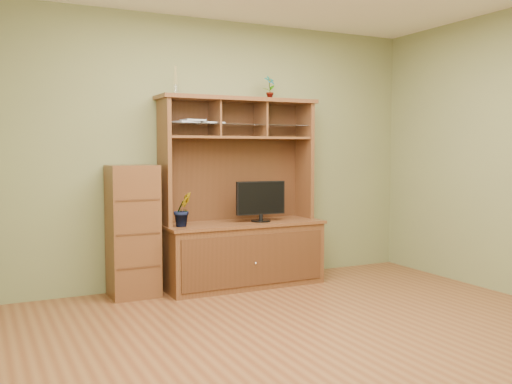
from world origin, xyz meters
TOP-DOWN VIEW (x-y plane):
  - room at (0.00, 0.00)m, footprint 4.54×4.04m
  - media_hutch at (0.13, 1.73)m, footprint 1.66×0.61m
  - monitor at (0.31, 1.65)m, footprint 0.52×0.20m
  - orchid_plant at (-0.52, 1.65)m, footprint 0.21×0.18m
  - top_plant at (0.49, 1.80)m, footprint 0.15×0.12m
  - reed_diffuser at (-0.53, 1.81)m, footprint 0.06×0.06m
  - magazines at (-0.32, 1.81)m, footprint 0.52×0.23m
  - side_cabinet at (-0.97, 1.78)m, footprint 0.44×0.40m

SIDE VIEW (x-z plane):
  - media_hutch at x=0.13m, z-range -0.43..1.47m
  - side_cabinet at x=-0.97m, z-range 0.00..1.23m
  - orchid_plant at x=-0.52m, z-range 0.65..0.98m
  - monitor at x=0.31m, z-range 0.66..1.07m
  - room at x=0.00m, z-range -0.02..2.72m
  - magazines at x=-0.32m, z-range 1.63..1.67m
  - reed_diffuser at x=-0.53m, z-range 1.87..2.15m
  - top_plant at x=0.49m, z-range 1.90..2.15m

